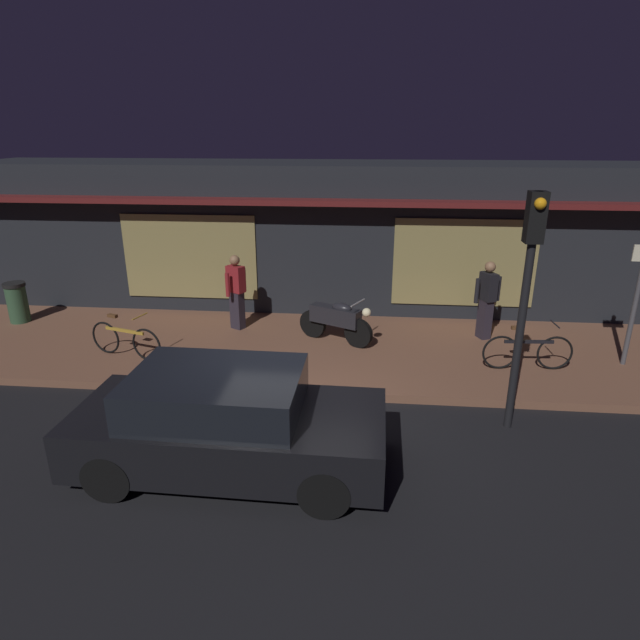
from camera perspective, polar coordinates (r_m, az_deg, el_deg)
ground_plane at (r=8.43m, az=-2.65°, el=-11.64°), size 60.00×60.00×0.00m
sidewalk_slab at (r=11.05m, az=-0.50°, el=-3.19°), size 18.00×4.00×0.15m
storefront_building at (r=13.78m, az=0.94°, el=9.00°), size 18.00×3.30×3.60m
motorcycle at (r=11.07m, az=1.79°, el=0.04°), size 1.57×0.92×0.97m
bicycle_parked at (r=11.07m, az=-20.04°, el=-1.99°), size 1.60×0.58×0.91m
bicycle_extra at (r=10.59m, az=21.26°, el=-3.13°), size 1.66×0.42×0.91m
person_photographer at (r=11.88m, az=-8.92°, el=3.12°), size 0.44×0.58×1.67m
person_bystander at (r=11.71m, az=17.37°, el=2.20°), size 0.59×0.44×1.67m
sign_post at (r=11.33m, az=30.73°, el=2.24°), size 0.44×0.09×2.40m
trash_bin at (r=14.11m, az=-29.59°, el=1.67°), size 0.48×0.48×0.93m
traffic_light_pole at (r=8.08m, az=21.33°, el=4.73°), size 0.24×0.33×3.60m
parked_car_near at (r=7.32m, az=-9.97°, el=-10.77°), size 4.13×1.84×1.42m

